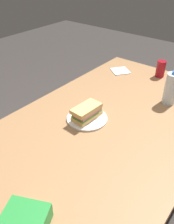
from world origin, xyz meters
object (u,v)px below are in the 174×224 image
Objects in this scene: dining_table at (97,142)px; water_bottle_tall at (171,89)px; paper_plate at (87,118)px; soda_can_red at (161,69)px; sandwich at (87,112)px.

dining_table is 8.97× the size of water_bottle_tall.
paper_plate is 1.08× the size of water_bottle_tall.
paper_plate is at bearing -6.28° from soda_can_red.
dining_table is 0.56m from water_bottle_tall.
paper_plate is at bearing -111.31° from dining_table.
sandwich is 0.89× the size of water_bottle_tall.
water_bottle_tall is at bearing 160.23° from dining_table.
paper_plate is (-0.04, -0.11, 0.09)m from dining_table.
soda_can_red is (-0.81, -0.02, 0.14)m from dining_table.
dining_table is at bearing 70.22° from sandwich.
dining_table is 0.17m from sandwich.
sandwich is at bearing -6.13° from soda_can_red.
water_bottle_tall is at bearing 147.93° from paper_plate.
soda_can_red is at bearing -147.69° from water_bottle_tall.
sandwich is 0.78m from soda_can_red.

